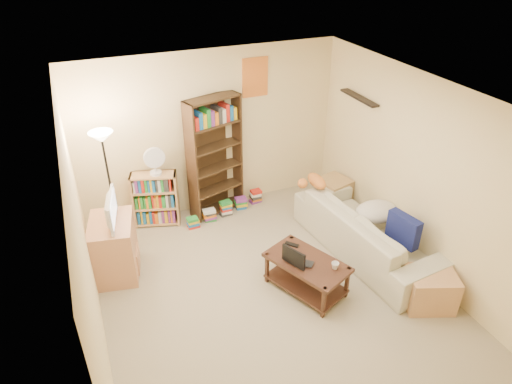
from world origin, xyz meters
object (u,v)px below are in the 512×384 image
(mug, at_px, (335,266))
(end_cabinet, at_px, (429,289))
(short_bookshelf, at_px, (156,199))
(floor_lamp, at_px, (105,159))
(coffee_table, at_px, (306,271))
(sofa, at_px, (367,232))
(television, at_px, (107,210))
(tabby_cat, at_px, (314,181))
(laptop, at_px, (301,259))
(side_table, at_px, (333,194))
(desk_fan, at_px, (155,160))
(tall_bookshelf, at_px, (215,154))
(tv_stand, at_px, (114,248))

(mug, relative_size, end_cabinet, 0.20)
(mug, height_order, short_bookshelf, short_bookshelf)
(floor_lamp, bearing_deg, coffee_table, -40.55)
(sofa, relative_size, television, 3.71)
(tabby_cat, height_order, coffee_table, tabby_cat)
(sofa, height_order, short_bookshelf, short_bookshelf)
(laptop, bearing_deg, television, 15.64)
(mug, xyz_separation_m, television, (-2.36, 1.48, 0.48))
(sofa, distance_m, short_bookshelf, 3.10)
(tabby_cat, xyz_separation_m, television, (-2.86, 0.02, 0.21))
(laptop, distance_m, end_cabinet, 1.56)
(side_table, bearing_deg, short_bookshelf, 166.49)
(mug, bearing_deg, desk_fan, 123.56)
(coffee_table, bearing_deg, short_bookshelf, 99.06)
(mug, bearing_deg, tall_bookshelf, 105.55)
(tall_bookshelf, bearing_deg, short_bookshelf, 163.35)
(sofa, relative_size, side_table, 4.68)
(mug, distance_m, tv_stand, 2.79)
(tabby_cat, height_order, side_table, tabby_cat)
(tall_bookshelf, bearing_deg, tabby_cat, -55.84)
(television, height_order, desk_fan, desk_fan)
(short_bookshelf, bearing_deg, television, -110.89)
(television, relative_size, side_table, 1.26)
(mug, relative_size, television, 0.17)
(tabby_cat, height_order, desk_fan, desk_fan)
(coffee_table, bearing_deg, sofa, -6.07)
(laptop, height_order, tv_stand, tv_stand)
(television, xyz_separation_m, tall_bookshelf, (1.68, 0.94, 0.02))
(laptop, xyz_separation_m, television, (-2.05, 1.19, 0.51))
(television, bearing_deg, floor_lamp, -1.71)
(tabby_cat, xyz_separation_m, desk_fan, (-2.08, 0.92, 0.32))
(mug, distance_m, short_bookshelf, 2.92)
(tabby_cat, xyz_separation_m, tall_bookshelf, (-1.18, 0.96, 0.22))
(tabby_cat, bearing_deg, sofa, -65.68)
(tall_bookshelf, xyz_separation_m, end_cabinet, (1.67, -2.97, -0.76))
(sofa, xyz_separation_m, coffee_table, (-1.13, -0.36, -0.05))
(end_cabinet, bearing_deg, mug, 151.15)
(sofa, xyz_separation_m, laptop, (-1.20, -0.32, 0.12))
(coffee_table, relative_size, short_bookshelf, 1.35)
(mug, xyz_separation_m, tall_bookshelf, (-0.67, 2.42, 0.50))
(television, bearing_deg, tabby_cat, -79.18)
(coffee_table, relative_size, tv_stand, 1.45)
(floor_lamp, bearing_deg, side_table, -3.37)
(television, xyz_separation_m, desk_fan, (0.78, 0.89, 0.11))
(desk_fan, bearing_deg, tv_stand, -131.11)
(end_cabinet, bearing_deg, television, 148.78)
(mug, bearing_deg, laptop, 136.28)
(desk_fan, relative_size, end_cabinet, 0.78)
(laptop, xyz_separation_m, floor_lamp, (-1.94, 1.68, 0.96))
(sofa, distance_m, tall_bookshelf, 2.48)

